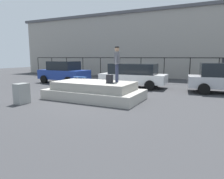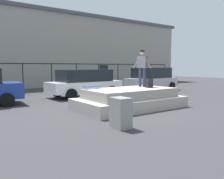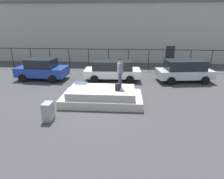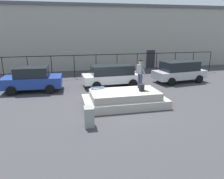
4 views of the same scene
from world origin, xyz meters
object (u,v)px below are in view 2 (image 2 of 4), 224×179
object	(u,v)px
skateboard	(92,87)
backpack	(149,83)
utility_box	(121,113)
skateboarder	(142,66)
car_silver_hatchback_far	(152,79)
car_white_hatchback_mid	(85,82)

from	to	relation	value
skateboard	backpack	distance (m)	2.61
utility_box	skateboarder	bearing A→B (deg)	40.67
skateboarder	utility_box	xyz separation A→B (m)	(-3.45, -2.77, -1.41)
skateboard	backpack	bearing A→B (deg)	-22.96
backpack	car_silver_hatchback_far	xyz separation A→B (m)	(5.17, 4.94, -0.15)
skateboarder	car_white_hatchback_mid	size ratio (longest dim) A/B	0.37
car_white_hatchback_mid	car_silver_hatchback_far	world-z (taller)	car_silver_hatchback_far
car_white_hatchback_mid	car_silver_hatchback_far	distance (m)	5.81
skateboard	car_white_hatchback_mid	size ratio (longest dim) A/B	0.18
backpack	car_silver_hatchback_far	world-z (taller)	car_silver_hatchback_far
skateboarder	backpack	distance (m)	1.00
car_white_hatchback_mid	utility_box	world-z (taller)	car_white_hatchback_mid
skateboarder	car_white_hatchback_mid	bearing A→B (deg)	99.91
skateboard	car_white_hatchback_mid	world-z (taller)	car_white_hatchback_mid
backpack	car_white_hatchback_mid	world-z (taller)	car_white_hatchback_mid
backpack	skateboard	bearing A→B (deg)	-15.79
skateboard	car_white_hatchback_mid	distance (m)	4.23
car_white_hatchback_mid	skateboard	bearing A→B (deg)	-114.71
backpack	car_white_hatchback_mid	size ratio (longest dim) A/B	0.09
skateboarder	car_white_hatchback_mid	world-z (taller)	skateboarder
backpack	utility_box	distance (m)	4.04
skateboarder	skateboard	xyz separation A→B (m)	(-2.51, 0.43, -0.90)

